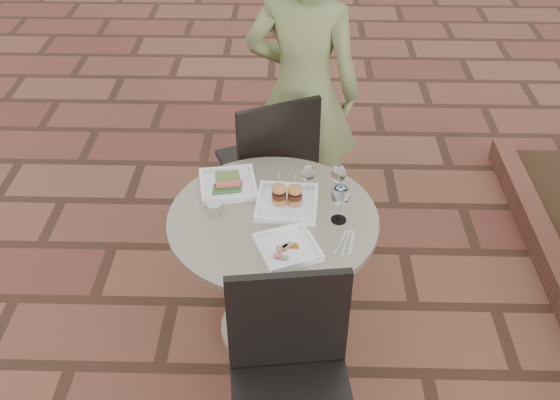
{
  "coord_description": "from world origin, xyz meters",
  "views": [
    {
      "loc": [
        0.2,
        -1.79,
        2.42
      ],
      "look_at": [
        0.14,
        0.25,
        0.82
      ],
      "focal_mm": 40.0,
      "sensor_mm": 36.0,
      "label": 1
    }
  ],
  "objects_px": {
    "plate_salmon": "(228,184)",
    "plate_tuna": "(288,247)",
    "plate_sliders": "(287,200)",
    "cafe_table": "(273,259)",
    "chair_near": "(291,370)",
    "chair_far": "(271,158)",
    "diner": "(303,93)"
  },
  "relations": [
    {
      "from": "cafe_table",
      "to": "plate_salmon",
      "type": "bearing_deg",
      "value": 136.02
    },
    {
      "from": "diner",
      "to": "plate_sliders",
      "type": "bearing_deg",
      "value": 95.05
    },
    {
      "from": "chair_near",
      "to": "diner",
      "type": "xyz_separation_m",
      "value": [
        0.04,
        1.55,
        0.29
      ]
    },
    {
      "from": "chair_far",
      "to": "chair_near",
      "type": "xyz_separation_m",
      "value": [
        0.12,
        -1.35,
        0.0
      ]
    },
    {
      "from": "diner",
      "to": "plate_tuna",
      "type": "height_order",
      "value": "diner"
    },
    {
      "from": "diner",
      "to": "plate_salmon",
      "type": "xyz_separation_m",
      "value": [
        -0.34,
        -0.69,
        -0.09
      ]
    },
    {
      "from": "plate_salmon",
      "to": "plate_sliders",
      "type": "relative_size",
      "value": 1.04
    },
    {
      "from": "chair_far",
      "to": "chair_near",
      "type": "bearing_deg",
      "value": 71.22
    },
    {
      "from": "cafe_table",
      "to": "chair_near",
      "type": "distance_m",
      "value": 0.66
    },
    {
      "from": "plate_tuna",
      "to": "chair_far",
      "type": "bearing_deg",
      "value": 96.21
    },
    {
      "from": "cafe_table",
      "to": "chair_far",
      "type": "height_order",
      "value": "chair_far"
    },
    {
      "from": "plate_tuna",
      "to": "plate_salmon",
      "type": "bearing_deg",
      "value": 123.84
    },
    {
      "from": "plate_salmon",
      "to": "plate_tuna",
      "type": "height_order",
      "value": "plate_salmon"
    },
    {
      "from": "cafe_table",
      "to": "plate_salmon",
      "type": "xyz_separation_m",
      "value": [
        -0.21,
        0.2,
        0.27
      ]
    },
    {
      "from": "plate_sliders",
      "to": "cafe_table",
      "type": "bearing_deg",
      "value": -127.39
    },
    {
      "from": "plate_salmon",
      "to": "chair_near",
      "type": "bearing_deg",
      "value": -70.92
    },
    {
      "from": "chair_far",
      "to": "plate_sliders",
      "type": "relative_size",
      "value": 3.35
    },
    {
      "from": "plate_salmon",
      "to": "plate_tuna",
      "type": "distance_m",
      "value": 0.49
    },
    {
      "from": "diner",
      "to": "plate_salmon",
      "type": "bearing_deg",
      "value": 74.04
    },
    {
      "from": "plate_salmon",
      "to": "diner",
      "type": "bearing_deg",
      "value": 64.09
    },
    {
      "from": "chair_far",
      "to": "plate_tuna",
      "type": "xyz_separation_m",
      "value": [
        0.1,
        -0.9,
        0.19
      ]
    },
    {
      "from": "cafe_table",
      "to": "plate_sliders",
      "type": "relative_size",
      "value": 3.24
    },
    {
      "from": "diner",
      "to": "plate_tuna",
      "type": "bearing_deg",
      "value": 96.67
    },
    {
      "from": "cafe_table",
      "to": "chair_near",
      "type": "relative_size",
      "value": 0.97
    },
    {
      "from": "diner",
      "to": "plate_tuna",
      "type": "distance_m",
      "value": 1.11
    },
    {
      "from": "chair_far",
      "to": "plate_salmon",
      "type": "bearing_deg",
      "value": 46.7
    },
    {
      "from": "plate_sliders",
      "to": "plate_tuna",
      "type": "relative_size",
      "value": 0.94
    },
    {
      "from": "chair_far",
      "to": "chair_near",
      "type": "distance_m",
      "value": 1.35
    },
    {
      "from": "diner",
      "to": "plate_sliders",
      "type": "distance_m",
      "value": 0.83
    },
    {
      "from": "chair_near",
      "to": "diner",
      "type": "relative_size",
      "value": 0.56
    },
    {
      "from": "plate_salmon",
      "to": "plate_sliders",
      "type": "bearing_deg",
      "value": -25.17
    },
    {
      "from": "plate_sliders",
      "to": "plate_tuna",
      "type": "xyz_separation_m",
      "value": [
        0.01,
        -0.28,
        -0.02
      ]
    }
  ]
}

